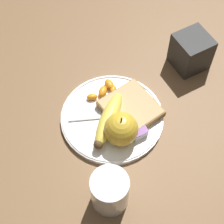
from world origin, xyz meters
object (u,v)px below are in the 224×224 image
at_px(jam_packet, 137,129).
at_px(condiment_caddy, 191,52).
at_px(banana, 109,120).
at_px(bread_slice, 131,109).
at_px(juice_glass, 110,192).
at_px(apple, 121,129).
at_px(fork, 110,116).
at_px(plate, 112,117).

distance_m(jam_packet, condiment_caddy, 0.26).
relative_size(banana, condiment_caddy, 1.48).
relative_size(bread_slice, jam_packet, 3.07).
bearing_deg(jam_packet, juice_glass, -50.79).
bearing_deg(condiment_caddy, jam_packet, -62.96).
bearing_deg(apple, condiment_caddy, 112.44).
height_order(bread_slice, fork, bread_slice).
bearing_deg(condiment_caddy, apple, -67.56).
bearing_deg(juice_glass, fork, 150.68).
relative_size(plate, fork, 1.51).
bearing_deg(condiment_caddy, plate, -78.65).
distance_m(plate, condiment_caddy, 0.27).
distance_m(juice_glass, apple, 0.15).
bearing_deg(bread_slice, condiment_caddy, 105.84).
height_order(juice_glass, jam_packet, juice_glass).
bearing_deg(fork, bread_slice, 10.85).
height_order(bread_slice, jam_packet, same).
distance_m(juice_glass, jam_packet, 0.17).
xyz_separation_m(bread_slice, jam_packet, (0.06, -0.02, -0.00)).
height_order(plate, banana, banana).
xyz_separation_m(juice_glass, jam_packet, (-0.11, 0.13, -0.02)).
xyz_separation_m(apple, bread_slice, (-0.05, 0.06, -0.03)).
xyz_separation_m(plate, condiment_caddy, (-0.05, 0.26, 0.04)).
xyz_separation_m(juice_glass, banana, (-0.16, 0.09, -0.01)).
xyz_separation_m(fork, jam_packet, (0.07, 0.03, 0.01)).
bearing_deg(banana, plate, 130.53).
bearing_deg(fork, banana, -106.71).
distance_m(fork, jam_packet, 0.08).
relative_size(juice_glass, bread_slice, 0.72).
bearing_deg(banana, jam_packet, 43.92).
bearing_deg(fork, apple, -72.89).
distance_m(juice_glass, bread_slice, 0.23).
height_order(apple, condiment_caddy, apple).
bearing_deg(jam_packet, plate, -154.90).
relative_size(juice_glass, fork, 0.60).
relative_size(apple, banana, 0.62).
bearing_deg(plate, juice_glass, -30.44).
xyz_separation_m(plate, fork, (-0.00, -0.00, 0.01)).
relative_size(plate, apple, 2.85).
relative_size(jam_packet, condiment_caddy, 0.47).
xyz_separation_m(apple, jam_packet, (0.01, 0.04, -0.03)).
height_order(apple, bread_slice, apple).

